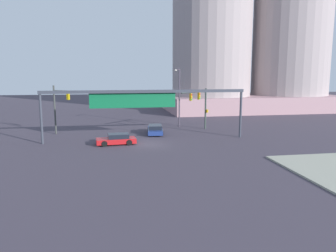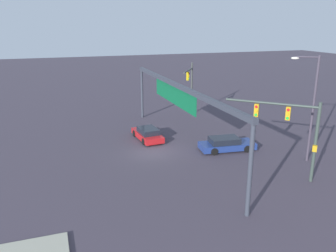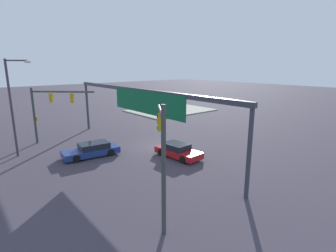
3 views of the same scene
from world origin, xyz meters
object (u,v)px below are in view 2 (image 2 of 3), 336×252
object	(u,v)px
traffic_signal_near_corner	(190,83)
streetlamp_curved_arm	(311,102)
sedan_car_waiting_far	(226,144)
traffic_signal_opposite_side	(292,125)
sedan_car_approaching	(148,134)

from	to	relation	value
traffic_signal_near_corner	streetlamp_curved_arm	xyz separation A→B (m)	(16.32, 3.42, 0.84)
streetlamp_curved_arm	sedan_car_waiting_far	size ratio (longest dim) A/B	1.69
traffic_signal_opposite_side	sedan_car_approaching	xyz separation A→B (m)	(-11.60, -7.32, -3.46)
traffic_signal_near_corner	streetlamp_curved_arm	size ratio (longest dim) A/B	0.74
traffic_signal_near_corner	sedan_car_waiting_far	bearing A→B (deg)	27.65
traffic_signal_opposite_side	sedan_car_approaching	size ratio (longest dim) A/B	1.29
traffic_signal_opposite_side	sedan_car_approaching	distance (m)	14.15
traffic_signal_near_corner	streetlamp_curved_arm	bearing A→B (deg)	46.78
traffic_signal_opposite_side	sedan_car_approaching	world-z (taller)	traffic_signal_opposite_side
streetlamp_curved_arm	sedan_car_approaching	xyz separation A→B (m)	(-9.33, -10.76, -4.32)
sedan_car_waiting_far	traffic_signal_opposite_side	bearing A→B (deg)	-70.17
sedan_car_approaching	sedan_car_waiting_far	size ratio (longest dim) A/B	0.88
traffic_signal_opposite_side	streetlamp_curved_arm	xyz separation A→B (m)	(-2.27, 3.45, 0.86)
sedan_car_waiting_far	traffic_signal_near_corner	bearing A→B (deg)	89.30
sedan_car_approaching	sedan_car_waiting_far	distance (m)	7.73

